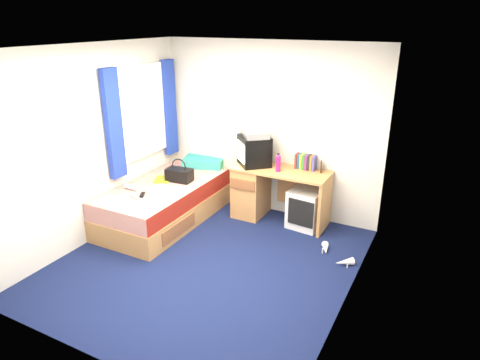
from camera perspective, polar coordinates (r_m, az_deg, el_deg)
The scene contains 20 objects.
ground at distance 5.07m, azimuth -4.40°, elevation -10.91°, with size 3.40×3.40×0.00m, color #0C1438.
room_shell at distance 4.48m, azimuth -4.91°, elevation 5.06°, with size 3.40×3.40×3.40m.
bed at distance 6.02m, azimuth -9.91°, elevation -2.92°, with size 1.01×2.00×0.54m.
pillow at distance 6.54m, azimuth -4.83°, elevation 2.43°, with size 0.60×0.38×0.13m, color blue.
desk at distance 6.00m, azimuth 3.06°, elevation -1.27°, with size 1.30×0.55×0.75m.
storage_cube at distance 5.82m, azimuth 8.81°, elevation -3.76°, with size 0.42×0.42×0.53m, color silver.
crt_tv at distance 5.88m, azimuth 1.88°, elevation 3.94°, with size 0.56×0.56×0.41m.
vcr at distance 5.81m, azimuth 1.95°, elevation 6.26°, with size 0.44×0.31×0.08m, color #B0AFB2.
book_row at distance 5.81m, azimuth 8.74°, elevation 2.40°, with size 0.27×0.13×0.20m.
picture_frame at distance 5.74m, azimuth 10.76°, elevation 1.75°, with size 0.02×0.12×0.14m, color #301E10.
pink_water_bottle at distance 5.67m, azimuth 5.12°, elevation 2.12°, with size 0.06×0.06×0.20m, color #CA1C6B.
aerosol_can at distance 5.79m, azimuth 5.11°, elevation 2.45°, with size 0.05×0.05×0.19m, color silver.
handbag at distance 5.96m, azimuth -8.09°, elevation 0.74°, with size 0.37×0.23×0.33m.
towel at distance 5.49m, azimuth -10.18°, elevation -1.68°, with size 0.30×0.25×0.10m, color white.
magazine at distance 6.06m, azimuth -10.28°, elevation 0.08°, with size 0.21×0.28×0.01m, color #E6F71B.
water_bottle at distance 5.80m, azimuth -14.26°, elevation -0.94°, with size 0.07×0.07×0.20m, color silver.
colour_swatch_fan at distance 5.53m, azimuth -13.69°, elevation -2.28°, with size 0.22×0.06×0.01m, color gold.
remote_control at distance 5.59m, azimuth -12.91°, elevation -1.92°, with size 0.05×0.16×0.02m, color black.
window_assembly at distance 6.09m, azimuth -12.85°, elevation 8.54°, with size 0.11×1.42×1.40m.
white_heels at distance 5.24m, azimuth 12.51°, elevation -9.77°, with size 0.47×0.42×0.09m.
Camera 1 is at (2.32, -3.63, 2.67)m, focal length 32.00 mm.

